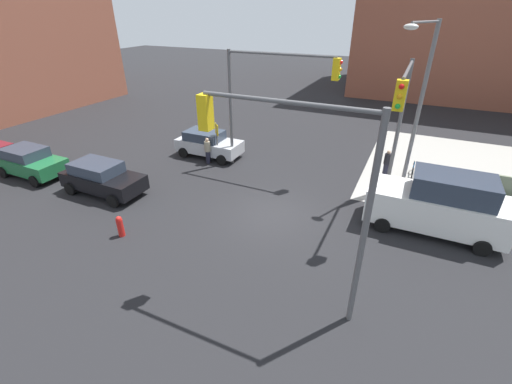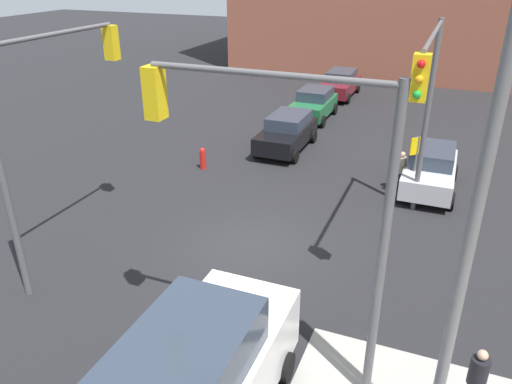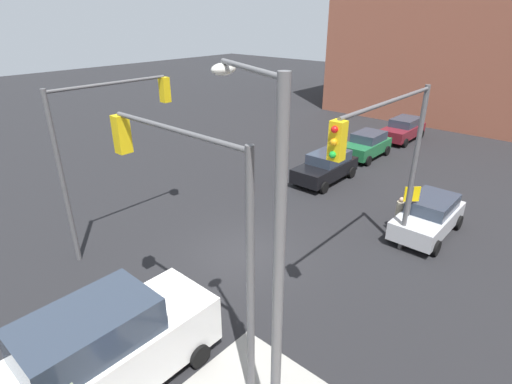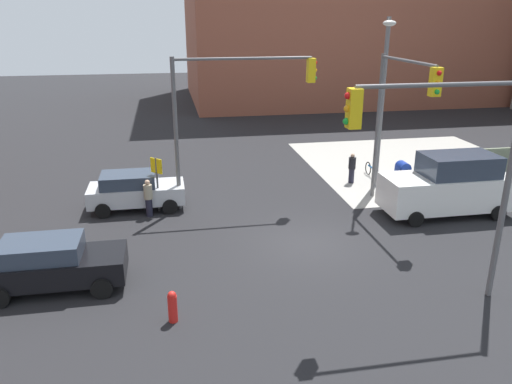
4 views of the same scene
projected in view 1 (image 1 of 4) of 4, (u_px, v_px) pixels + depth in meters
ground_plane at (271, 214)px, 15.79m from camera, size 120.00×120.00×0.00m
sidewalk_corner at (477, 174)px, 19.57m from camera, size 12.00×12.00×0.01m
traffic_signal_nw_corner at (269, 88)px, 17.94m from camera, size 6.15×0.36×6.50m
traffic_signal_se_corner at (298, 171)px, 9.05m from camera, size 5.08×0.36×6.50m
traffic_signal_ne_corner at (400, 113)px, 14.04m from camera, size 0.36×4.85×6.50m
street_lamp_corner at (418, 98)px, 16.00m from camera, size 1.34×2.48×8.00m
warning_sign_two_way at (217, 136)px, 20.46m from camera, size 0.48×0.48×2.40m
mailbox_blue at (425, 181)px, 17.08m from camera, size 0.56×0.64×1.43m
fire_hydrant at (120, 226)px, 14.09m from camera, size 0.26×0.26×0.94m
hatchback_green at (30, 162)px, 19.06m from camera, size 3.89×2.02×1.62m
sedan_silver at (208, 143)px, 21.63m from camera, size 4.10×2.02×1.62m
hatchback_black at (102, 178)px, 17.27m from camera, size 4.27×2.02×1.62m
van_white_delivery at (439, 204)px, 14.09m from camera, size 5.40×2.32×2.62m
pedestrian_crossing at (387, 163)px, 19.00m from camera, size 0.36×0.36×1.54m
pedestrian_waiting at (208, 150)px, 20.59m from camera, size 0.36×0.36×1.61m
bicycle_leaning_on_fence at (413, 170)px, 19.25m from camera, size 0.05×1.75×0.97m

